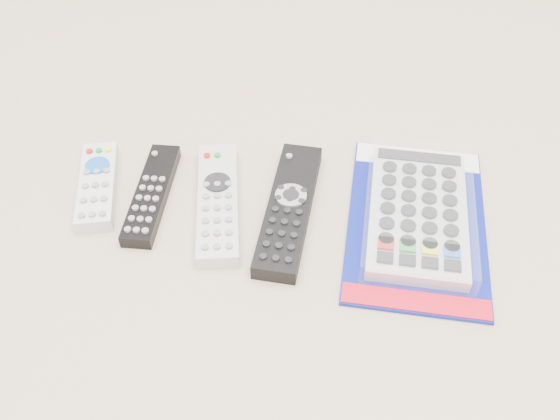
{
  "coord_description": "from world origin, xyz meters",
  "views": [
    {
      "loc": [
        0.04,
        -0.56,
        0.59
      ],
      "look_at": [
        0.02,
        -0.01,
        0.01
      ],
      "focal_mm": 40.0,
      "sensor_mm": 36.0,
      "label": 1
    }
  ],
  "objects_px": {
    "remote_slim_black": "(152,194)",
    "jumbo_remote_packaged": "(418,212)",
    "remote_small_grey": "(98,185)",
    "remote_silver_dvd": "(218,202)",
    "remote_large_black": "(289,209)"
  },
  "relations": [
    {
      "from": "remote_small_grey",
      "to": "remote_slim_black",
      "type": "relative_size",
      "value": 0.88
    },
    {
      "from": "remote_slim_black",
      "to": "jumbo_remote_packaged",
      "type": "relative_size",
      "value": 0.59
    },
    {
      "from": "remote_silver_dvd",
      "to": "remote_large_black",
      "type": "distance_m",
      "value": 0.09
    },
    {
      "from": "remote_small_grey",
      "to": "jumbo_remote_packaged",
      "type": "height_order",
      "value": "jumbo_remote_packaged"
    },
    {
      "from": "remote_slim_black",
      "to": "remote_large_black",
      "type": "relative_size",
      "value": 0.78
    },
    {
      "from": "remote_slim_black",
      "to": "jumbo_remote_packaged",
      "type": "xyz_separation_m",
      "value": [
        0.34,
        -0.03,
        0.01
      ]
    },
    {
      "from": "remote_silver_dvd",
      "to": "remote_large_black",
      "type": "bearing_deg",
      "value": -11.28
    },
    {
      "from": "remote_silver_dvd",
      "to": "remote_slim_black",
      "type": "bearing_deg",
      "value": 165.82
    },
    {
      "from": "remote_slim_black",
      "to": "jumbo_remote_packaged",
      "type": "bearing_deg",
      "value": -0.9
    },
    {
      "from": "remote_small_grey",
      "to": "remote_slim_black",
      "type": "height_order",
      "value": "remote_small_grey"
    },
    {
      "from": "remote_small_grey",
      "to": "remote_silver_dvd",
      "type": "distance_m",
      "value": 0.17
    },
    {
      "from": "jumbo_remote_packaged",
      "to": "remote_silver_dvd",
      "type": "bearing_deg",
      "value": -176.19
    },
    {
      "from": "remote_silver_dvd",
      "to": "jumbo_remote_packaged",
      "type": "relative_size",
      "value": 0.69
    },
    {
      "from": "remote_small_grey",
      "to": "remote_large_black",
      "type": "bearing_deg",
      "value": -17.03
    },
    {
      "from": "remote_small_grey",
      "to": "jumbo_remote_packaged",
      "type": "xyz_separation_m",
      "value": [
        0.42,
        -0.04,
        0.01
      ]
    }
  ]
}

